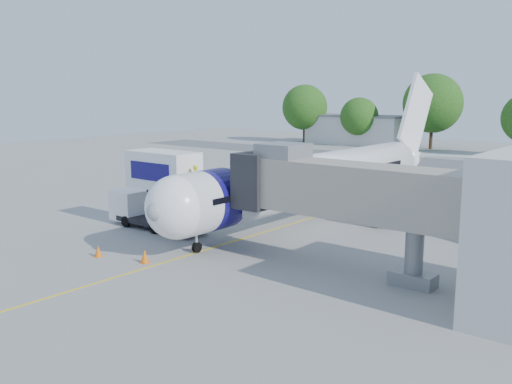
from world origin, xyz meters
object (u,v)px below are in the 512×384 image
Objects in this scene: aircraft at (322,177)px; ground_tug at (120,267)px; jet_bridge at (336,190)px; catering_hiloader at (157,190)px.

aircraft reaches higher than ground_tug.
ground_tug is at bearing -87.65° from aircraft.
jet_bridge is 11.86m from ground_tug.
aircraft is 9.02× the size of ground_tug.
jet_bridge reaches higher than ground_tug.
catering_hiloader is at bearing -179.99° from jet_bridge.
jet_bridge is 14.35m from catering_hiloader.
catering_hiloader is 2.03× the size of ground_tug.
catering_hiloader is at bearing -119.41° from aircraft.
aircraft reaches higher than catering_hiloader.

